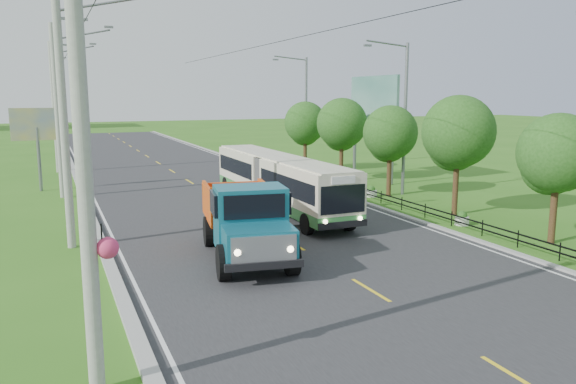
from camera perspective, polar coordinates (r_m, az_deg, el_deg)
ground at (r=17.84m, az=8.38°, el=-9.87°), size 240.00×240.00×0.00m
road at (r=35.90m, az=-8.49°, el=0.14°), size 14.00×120.00×0.02m
curb_left at (r=34.81m, az=-20.02°, el=-0.54°), size 0.40×120.00×0.15m
curb_right at (r=38.30m, az=1.91°, el=0.91°), size 0.30×120.00×0.10m
edge_line_left at (r=34.85m, az=-19.12°, el=-0.57°), size 0.12×120.00×0.00m
edge_line_right at (r=38.09m, az=1.23°, el=0.82°), size 0.12×120.00×0.00m
centre_dash at (r=17.83m, az=8.39°, el=-9.80°), size 0.12×2.20×0.00m
railing_right at (r=33.41m, az=7.59°, el=-0.05°), size 0.04×40.00×0.60m
pole_nearest at (r=11.33m, az=-19.82°, el=3.96°), size 3.51×0.44×10.00m
pole_near at (r=23.29m, az=-21.76°, el=6.95°), size 3.51×0.32×10.00m
pole_mid at (r=35.28m, az=-22.33°, el=7.66°), size 3.51×0.32×10.00m
pole_far at (r=47.28m, az=-22.62°, el=8.01°), size 3.51×0.32×10.00m
tree_second at (r=25.03m, az=25.56°, el=3.22°), size 3.18×3.26×5.30m
tree_third at (r=29.28m, az=16.80°, el=5.50°), size 3.60×3.62×6.00m
tree_fourth at (r=34.12m, az=10.29°, el=5.64°), size 3.24×3.31×5.40m
tree_fifth at (r=39.24m, az=5.46°, el=6.67°), size 3.48×3.52×5.80m
tree_back at (r=44.60m, az=1.75°, el=6.83°), size 3.30×3.36×5.50m
streetlight_mid at (r=34.37m, az=11.60°, el=7.83°), size 3.02×0.20×9.07m
streetlight_far at (r=46.57m, az=1.67°, el=8.49°), size 3.02×0.20×9.07m
planter_near at (r=27.37m, az=17.26°, el=-2.64°), size 0.64×0.64×0.67m
planter_mid at (r=33.72m, az=8.47°, el=-0.01°), size 0.64×0.64×0.67m
planter_far at (r=40.66m, az=2.57°, el=1.76°), size 0.64×0.64×0.67m
billboard_left at (r=38.33m, az=-24.16°, el=5.81°), size 3.00×0.20×5.20m
billboard_right at (r=40.29m, az=8.68°, el=8.81°), size 0.24×6.00×7.30m
bus at (r=29.71m, az=-0.99°, el=1.45°), size 2.37×14.25×2.75m
dump_truck at (r=20.67m, az=-4.32°, el=-2.41°), size 3.59×7.08×2.84m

